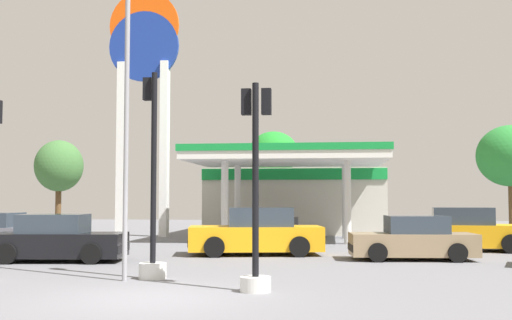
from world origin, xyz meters
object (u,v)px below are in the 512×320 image
car_4 (57,240)px  traffic_signal_2 (256,211)px  car_1 (256,233)px  tree_2 (510,156)px  tree_0 (59,166)px  tree_1 (273,153)px  traffic_signal_1 (152,218)px  station_pole_sign (144,80)px  corner_streetlamp (124,102)px  car_0 (467,231)px  car_2 (413,240)px

car_4 → traffic_signal_2: traffic_signal_2 is taller
car_1 → tree_2: size_ratio=0.75×
car_1 → tree_2: (13.69, 18.48, 3.84)m
car_4 → tree_2: (19.61, 21.53, 3.92)m
tree_0 → tree_1: bearing=2.2°
traffic_signal_1 → traffic_signal_2: size_ratio=1.15×
station_pole_sign → car_4: size_ratio=3.01×
car_4 → corner_streetlamp: (3.60, -4.44, 3.61)m
tree_0 → tree_2: size_ratio=0.91×
station_pole_sign → tree_2: bearing=22.7°
traffic_signal_1 → corner_streetlamp: corner_streetlamp is taller
car_0 → car_2: car_0 is taller
traffic_signal_1 → tree_2: tree_2 is taller
car_1 → tree_0: bearing=129.9°
car_4 → traffic_signal_2: bearing=-38.9°
tree_0 → tree_2: bearing=-0.6°
corner_streetlamp → traffic_signal_2: bearing=-19.0°
car_0 → traffic_signal_1: size_ratio=0.93×
car_4 → tree_1: bearing=77.9°
car_0 → car_4: car_0 is taller
station_pole_sign → car_0: size_ratio=2.72×
car_1 → traffic_signal_1: traffic_signal_1 is taller
car_4 → tree_1: size_ratio=0.67×
car_1 → traffic_signal_2: (1.00, -8.64, 0.96)m
car_0 → traffic_signal_2: 13.16m
station_pole_sign → traffic_signal_2: size_ratio=2.90×
car_2 → tree_1: 21.95m
traffic_signal_2 → car_4: bearing=141.1°
station_pole_sign → traffic_signal_2: bearing=-66.2°
tree_1 → tree_2: size_ratio=0.98×
station_pole_sign → tree_2: 22.83m
car_1 → car_2: 5.35m
car_4 → tree_1: tree_1 is taller
station_pole_sign → tree_2: size_ratio=1.99×
station_pole_sign → car_1: 14.19m
car_2 → traffic_signal_2: (-4.21, -7.43, 1.07)m
traffic_signal_2 → car_0: bearing=59.4°
car_4 → tree_2: tree_2 is taller
car_1 → tree_2: 23.32m
car_0 → car_4: (-13.62, -5.71, -0.07)m
car_1 → tree_1: bearing=93.4°
car_1 → tree_1: 19.83m
car_4 → tree_0: 24.17m
car_2 → traffic_signal_2: traffic_signal_2 is taller
car_2 → car_4: car_4 is taller
car_2 → corner_streetlamp: (-7.54, -6.28, 3.64)m
car_1 → tree_1: (-1.14, 19.35, 4.19)m
tree_0 → car_4: bearing=-65.9°
station_pole_sign → tree_1: 11.74m
car_2 → tree_2: bearing=66.7°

